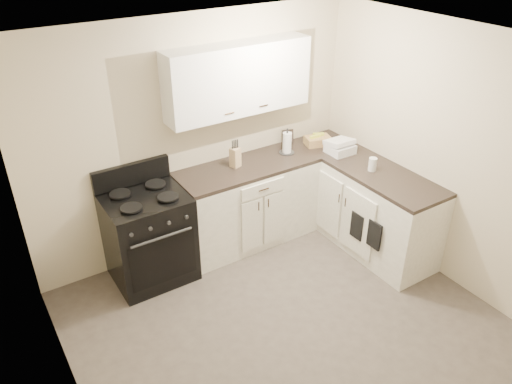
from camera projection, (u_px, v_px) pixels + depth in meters
floor at (296, 334)px, 4.46m from camera, size 3.60×3.60×0.00m
ceiling at (311, 54)px, 3.22m from camera, size 3.60×3.60×0.00m
wall_back at (197, 138)px, 5.15m from camera, size 3.60×0.00×3.60m
wall_right at (455, 161)px, 4.68m from camera, size 0.00×3.60×3.60m
wall_left at (64, 304)px, 3.00m from camera, size 0.00×3.60×3.60m
base_cabinets_back at (248, 205)px, 5.53m from camera, size 1.55×0.60×0.90m
base_cabinets_right at (360, 203)px, 5.56m from camera, size 0.60×1.90×0.90m
countertop_back at (247, 167)px, 5.30m from camera, size 1.55×0.60×0.04m
countertop_right at (365, 166)px, 5.33m from camera, size 0.60×1.90×0.04m
upper_cabinets at (238, 79)px, 4.95m from camera, size 1.55×0.30×0.70m
stove at (149, 238)px, 4.96m from camera, size 0.78×0.66×0.94m
knife_block at (235, 157)px, 5.21m from camera, size 0.12×0.11×0.21m
paper_towel at (287, 143)px, 5.50m from camera, size 0.10×0.10×0.24m
picture_frame at (288, 137)px, 5.74m from camera, size 0.14×0.08×0.17m
wicker_basket at (318, 141)px, 5.73m from camera, size 0.33×0.26×0.10m
countertop_grill at (340, 149)px, 5.54m from camera, size 0.27×0.26×0.10m
glass_jar at (373, 164)px, 5.15m from camera, size 0.10×0.10×0.14m
oven_mitt_near at (374, 235)px, 5.00m from camera, size 0.02×0.17×0.30m
oven_mitt_far at (357, 226)px, 5.20m from camera, size 0.02×0.17×0.29m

